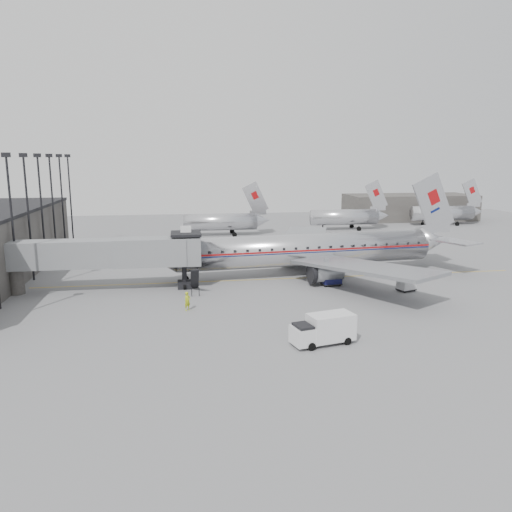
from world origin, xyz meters
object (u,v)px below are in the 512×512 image
at_px(airliner, 312,250).
at_px(service_van, 324,329).
at_px(baggage_cart_white, 406,284).
at_px(ramp_worker, 187,301).
at_px(baggage_cart_navy, 331,277).

bearing_deg(airliner, service_van, -108.10).
xyz_separation_m(service_van, baggage_cart_white, (13.79, 14.29, -0.49)).
relative_size(service_van, ramp_worker, 2.91).
relative_size(airliner, baggage_cart_navy, 16.98).
relative_size(airliner, service_van, 7.50).
bearing_deg(ramp_worker, airliner, 0.98).
distance_m(baggage_cart_navy, ramp_worker, 18.34).
bearing_deg(baggage_cart_navy, baggage_cart_white, -32.11).
xyz_separation_m(airliner, ramp_worker, (-15.95, -13.01, -2.31)).
xyz_separation_m(airliner, baggage_cart_navy, (0.87, -5.69, -2.31)).
bearing_deg(baggage_cart_white, ramp_worker, 169.87).
distance_m(airliner, service_van, 24.38).
bearing_deg(ramp_worker, baggage_cart_white, -29.86).
bearing_deg(baggage_cart_navy, service_van, -114.96).
height_order(baggage_cart_navy, ramp_worker, ramp_worker).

